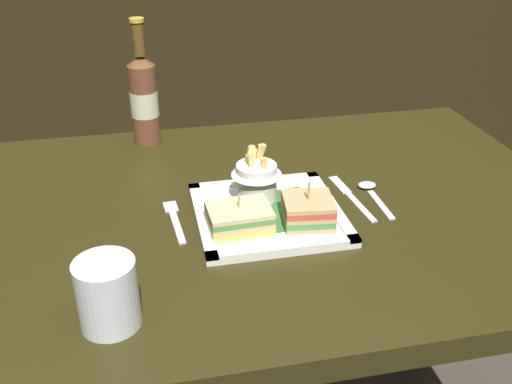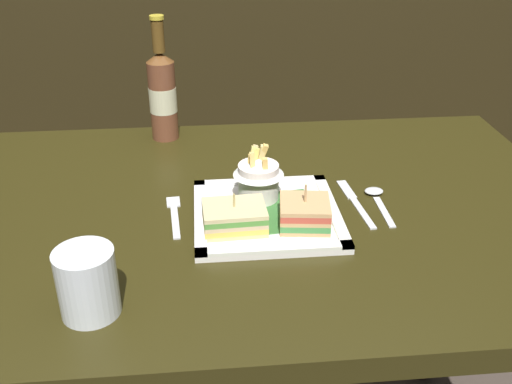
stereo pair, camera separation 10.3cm
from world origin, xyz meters
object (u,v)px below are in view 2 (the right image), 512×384
Objects in this scene: dining_table at (246,271)px; square_plate at (267,215)px; fries_cup at (258,175)px; fork at (174,214)px; sandwich_half_left at (234,217)px; knife at (354,201)px; beer_bottle at (163,94)px; spoon at (377,197)px; sandwich_half_right at (305,213)px; water_glass at (88,287)px.

square_plate is (0.03, -0.05, 0.15)m from dining_table.
fries_cup is 0.16m from fork.
sandwich_half_left is 0.59× the size of knife.
fork is (0.03, -0.35, -0.10)m from beer_bottle.
beer_bottle is 0.53m from spoon.
square_plate is at bearing -165.69° from knife.
fries_cup is at bearing 63.28° from sandwich_half_left.
sandwich_half_right is at bearing -36.56° from square_plate.
square_plate is 2.57× the size of water_glass.
square_plate is 0.08m from fries_cup.
fork is (-0.22, 0.07, -0.03)m from sandwich_half_right.
fork reaches higher than dining_table.
spoon is (0.48, 0.28, -0.04)m from water_glass.
square_plate is 0.35m from water_glass.
beer_bottle is at bearing 94.67° from fork.
fork is at bearing 67.23° from water_glass.
sandwich_half_right is 0.94× the size of water_glass.
dining_table is at bearing -163.08° from fries_cup.
knife is at bearing 14.31° from square_plate.
beer_bottle is at bearing 82.72° from water_glass.
sandwich_half_right is 0.14m from knife.
dining_table is 0.20m from fries_cup.
fork is at bearing -169.74° from fries_cup.
beer_bottle reaches higher than sandwich_half_right.
sandwich_half_right is at bearing -17.78° from fork.
sandwich_half_left is at bearing -143.44° from square_plate.
knife is (0.43, 0.27, -0.04)m from water_glass.
knife is (0.17, 0.04, -0.01)m from square_plate.
water_glass is (-0.26, -0.28, -0.02)m from fries_cup.
sandwich_half_right is at bearing -148.52° from spoon.
dining_table is 4.91× the size of square_plate.
fries_cup is 0.74× the size of fork.
square_plate is at bearing -166.78° from spoon.
sandwich_half_left is at bearing -72.78° from beer_bottle.
square_plate reaches higher than fork.
spoon is at bearing 8.94° from knife.
dining_table is 0.29m from spoon.
beer_bottle is at bearing 107.22° from sandwich_half_left.
sandwich_half_right reaches higher than spoon.
dining_table is at bearing 74.15° from sandwich_half_left.
square_plate is 1.74× the size of fork.
water_glass is at bearing -130.62° from dining_table.
sandwich_half_right is (0.06, -0.04, 0.03)m from square_plate.
water_glass is 0.51m from knife.
beer_bottle is 1.52× the size of knife.
beer_bottle is at bearing 119.01° from fries_cup.
fries_cup is at bearing -60.99° from beer_bottle.
fork is 0.33m from knife.
knife is at bearing 31.72° from water_glass.
spoon is (0.37, 0.02, 0.00)m from fork.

